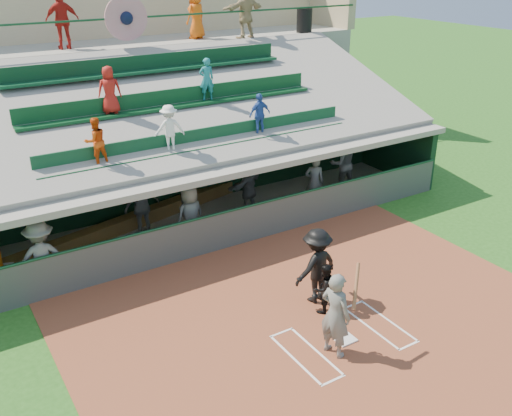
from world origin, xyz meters
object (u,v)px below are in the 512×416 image
batter_at_plate (336,314)px  trash_bin (304,20)px  home_plate (344,338)px  catcher (324,288)px

batter_at_plate → trash_bin: size_ratio=2.05×
home_plate → trash_bin: trash_bin is taller
catcher → trash_bin: trash_bin is taller
home_plate → catcher: 1.27m
batter_at_plate → trash_bin: 15.46m
home_plate → catcher: catcher is taller
trash_bin → batter_at_plate: bearing=-123.2°
home_plate → batter_at_plate: (-0.49, -0.23, 0.94)m
home_plate → batter_at_plate: batter_at_plate is taller
batter_at_plate → catcher: batter_at_plate is taller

